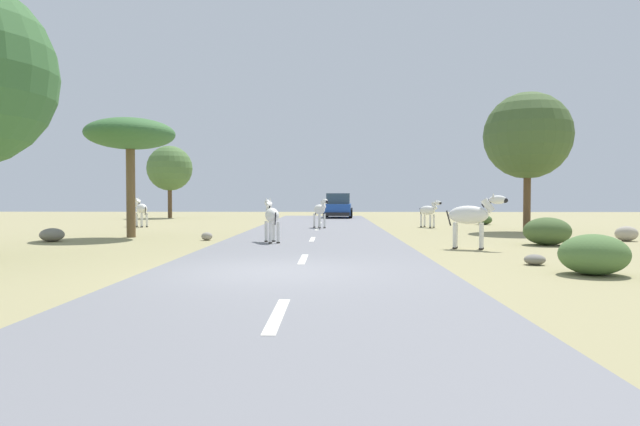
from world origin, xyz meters
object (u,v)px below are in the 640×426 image
object	(u,v)px
tree_0	(170,168)
tree_5	(130,135)
bush_0	(484,220)
rock_3	(626,234)
zebra_2	(141,209)
rock_2	(52,235)
car_0	(338,206)
rock_0	(535,260)
bush_3	(594,254)
zebra_1	(271,216)
zebra_0	(320,210)
zebra_3	(429,211)
bush_2	(547,231)
zebra_4	(472,216)
rock_1	(207,236)
tree_2	(528,136)

from	to	relation	value
tree_0	tree_5	world-z (taller)	tree_0
bush_0	rock_3	world-z (taller)	bush_0
zebra_2	tree_0	bearing A→B (deg)	60.66
tree_0	rock_2	world-z (taller)	tree_0
bush_0	rock_3	xyz separation A→B (m)	(1.74, -11.09, -0.01)
car_0	rock_0	bearing A→B (deg)	101.32
bush_3	tree_0	bearing A→B (deg)	120.71
zebra_2	rock_0	size ratio (longest dim) A/B	3.27
zebra_1	bush_3	xyz separation A→B (m)	(7.03, -6.78, -0.52)
zebra_0	zebra_1	bearing A→B (deg)	56.10
zebra_3	car_0	bearing A→B (deg)	-105.00
zebra_1	bush_2	size ratio (longest dim) A/B	1.01
zebra_2	zebra_4	bearing A→B (deg)	-79.13
tree_0	bush_0	bearing A→B (deg)	-24.53
zebra_4	rock_2	world-z (taller)	zebra_4
zebra_1	bush_0	world-z (taller)	zebra_1
rock_1	rock_2	distance (m)	5.20
zebra_2	tree_2	xyz separation A→B (m)	(18.24, -3.37, 3.28)
zebra_3	tree_2	distance (m)	5.93
rock_0	rock_2	world-z (taller)	rock_2
tree_2	zebra_3	bearing A→B (deg)	139.41
car_0	rock_3	size ratio (longest dim) A/B	5.76
zebra_3	tree_5	distance (m)	14.48
rock_1	rock_3	bearing A→B (deg)	-0.05
rock_3	tree_2	bearing A→B (deg)	107.00
tree_0	bush_3	distance (m)	33.21
tree_5	rock_3	world-z (taller)	tree_5
zebra_4	zebra_0	bearing A→B (deg)	-136.07
bush_2	rock_0	bearing A→B (deg)	-114.28
car_0	tree_0	size ratio (longest dim) A/B	0.84
zebra_0	tree_0	distance (m)	17.73
rock_2	rock_3	xyz separation A→B (m)	(19.64, 0.56, 0.03)
rock_1	zebra_2	bearing A→B (deg)	122.23
zebra_2	tree_5	world-z (taller)	tree_5
bush_2	rock_2	bearing A→B (deg)	176.32
rock_0	car_0	bearing A→B (deg)	98.63
bush_3	car_0	bearing A→B (deg)	99.30
bush_3	rock_2	world-z (taller)	bush_3
tree_0	zebra_4	bearing A→B (deg)	-55.71
tree_5	tree_2	bearing A→B (deg)	12.98
tree_5	rock_1	world-z (taller)	tree_5
zebra_3	zebra_4	size ratio (longest dim) A/B	0.84
zebra_3	rock_3	size ratio (longest dim) A/B	1.83
rock_3	tree_0	bearing A→B (deg)	137.18
tree_0	zebra_1	bearing A→B (deg)	-65.54
car_0	bush_2	bearing A→B (deg)	108.90
zebra_0	rock_1	xyz separation A→B (m)	(-3.81, -6.84, -0.77)
rock_2	tree_2	bearing A→B (deg)	17.40
zebra_3	bush_0	world-z (taller)	zebra_3
zebra_2	bush_3	distance (m)	22.22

